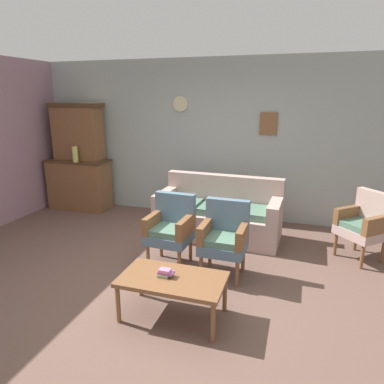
# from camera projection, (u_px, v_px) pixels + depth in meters

# --- Properties ---
(ground_plane) EXTENTS (7.68, 7.68, 0.00)m
(ground_plane) POSITION_uv_depth(u_px,v_px,m) (156.00, 287.00, 3.88)
(ground_plane) COLOR brown
(wall_back_with_decor) EXTENTS (6.40, 0.09, 2.70)m
(wall_back_with_decor) POSITION_uv_depth(u_px,v_px,m) (215.00, 140.00, 5.94)
(wall_back_with_decor) COLOR #939E99
(wall_back_with_decor) RESTS_ON ground
(side_cabinet) EXTENTS (1.16, 0.55, 0.93)m
(side_cabinet) POSITION_uv_depth(u_px,v_px,m) (80.00, 184.00, 6.56)
(side_cabinet) COLOR brown
(side_cabinet) RESTS_ON ground
(cabinet_upper_hutch) EXTENTS (0.99, 0.38, 1.03)m
(cabinet_upper_hutch) POSITION_uv_depth(u_px,v_px,m) (78.00, 131.00, 6.37)
(cabinet_upper_hutch) COLOR brown
(cabinet_upper_hutch) RESTS_ON side_cabinet
(vase_on_cabinet) EXTENTS (0.10, 0.10, 0.28)m
(vase_on_cabinet) POSITION_uv_depth(u_px,v_px,m) (75.00, 154.00, 6.20)
(vase_on_cabinet) COLOR #BCBC60
(vase_on_cabinet) RESTS_ON side_cabinet
(floral_couch) EXTENTS (1.87, 0.87, 0.90)m
(floral_couch) POSITION_uv_depth(u_px,v_px,m) (219.00, 215.00, 5.25)
(floral_couch) COLOR tan
(floral_couch) RESTS_ON ground
(armchair_near_cabinet) EXTENTS (0.54, 0.52, 0.90)m
(armchair_near_cabinet) POSITION_uv_depth(u_px,v_px,m) (171.00, 227.00, 4.31)
(armchair_near_cabinet) COLOR slate
(armchair_near_cabinet) RESTS_ON ground
(armchair_by_doorway) EXTENTS (0.53, 0.50, 0.90)m
(armchair_by_doorway) POSITION_uv_depth(u_px,v_px,m) (224.00, 236.00, 4.05)
(armchair_by_doorway) COLOR slate
(armchair_by_doorway) RESTS_ON ground
(wingback_chair_by_fireplace) EXTENTS (0.71, 0.71, 0.90)m
(wingback_chair_by_fireplace) POSITION_uv_depth(u_px,v_px,m) (365.00, 223.00, 4.45)
(wingback_chair_by_fireplace) COLOR tan
(wingback_chair_by_fireplace) RESTS_ON ground
(coffee_table) EXTENTS (1.00, 0.56, 0.42)m
(coffee_table) POSITION_uv_depth(u_px,v_px,m) (173.00, 282.00, 3.28)
(coffee_table) COLOR brown
(coffee_table) RESTS_ON ground
(book_stack_on_table) EXTENTS (0.15, 0.10, 0.08)m
(book_stack_on_table) POSITION_uv_depth(u_px,v_px,m) (165.00, 273.00, 3.28)
(book_stack_on_table) COLOR gray
(book_stack_on_table) RESTS_ON coffee_table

